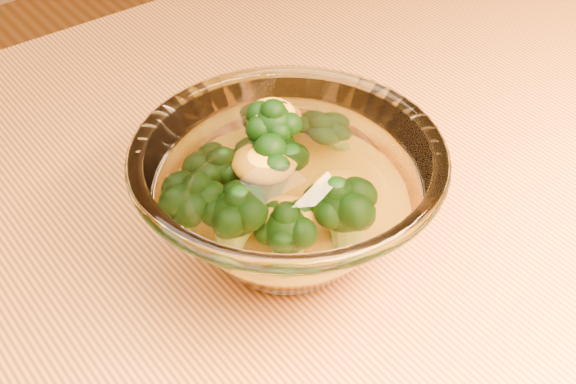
# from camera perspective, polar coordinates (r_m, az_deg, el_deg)

# --- Properties ---
(table) EXTENTS (1.20, 0.80, 0.75)m
(table) POSITION_cam_1_polar(r_m,az_deg,el_deg) (0.68, -5.84, -11.44)
(table) COLOR gold
(table) RESTS_ON ground
(glass_bowl) EXTENTS (0.23, 0.23, 0.10)m
(glass_bowl) POSITION_cam_1_polar(r_m,az_deg,el_deg) (0.58, 0.00, -0.37)
(glass_bowl) COLOR white
(glass_bowl) RESTS_ON table
(cheese_sauce) EXTENTS (0.13, 0.13, 0.04)m
(cheese_sauce) POSITION_cam_1_polar(r_m,az_deg,el_deg) (0.60, 0.00, -1.90)
(cheese_sauce) COLOR gold
(cheese_sauce) RESTS_ON glass_bowl
(broccoli_heap) EXTENTS (0.16, 0.16, 0.08)m
(broccoli_heap) POSITION_cam_1_polar(r_m,az_deg,el_deg) (0.57, -1.20, 0.80)
(broccoli_heap) COLOR black
(broccoli_heap) RESTS_ON cheese_sauce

